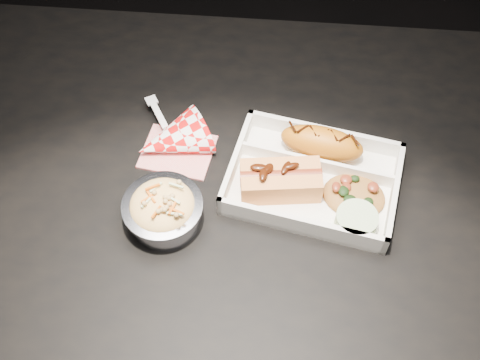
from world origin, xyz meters
name	(u,v)px	position (x,y,z in m)	size (l,w,h in m)	color
floor	(234,359)	(0.00, 0.00, -0.03)	(4.00, 4.00, 0.05)	black
dining_table	(231,224)	(0.00, 0.00, 0.66)	(1.20, 0.80, 0.75)	black
food_tray	(313,180)	(0.12, 0.03, 0.76)	(0.28, 0.22, 0.04)	silver
fried_pastry	(322,143)	(0.13, 0.08, 0.78)	(0.13, 0.05, 0.05)	#C46C13
hotdog	(281,179)	(0.07, 0.01, 0.78)	(0.13, 0.07, 0.06)	#DF8E4C
fried_rice_mound	(355,192)	(0.19, 0.00, 0.77)	(0.09, 0.08, 0.03)	#AC6F32
cupcake_liner	(356,222)	(0.19, -0.05, 0.77)	(0.06, 0.06, 0.03)	#B2CB9A
foil_coleslaw_cup	(163,209)	(-0.09, -0.05, 0.78)	(0.12, 0.12, 0.07)	silver
napkin_fork	(172,141)	(-0.10, 0.08, 0.77)	(0.15, 0.16, 0.10)	red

